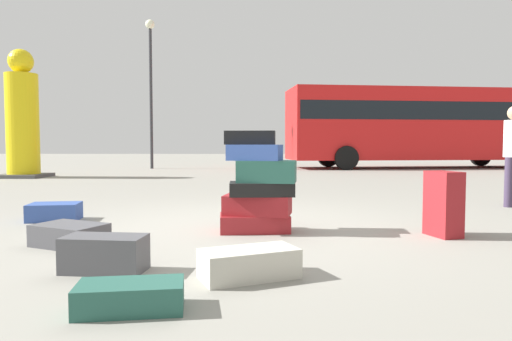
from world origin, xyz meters
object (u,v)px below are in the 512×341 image
suitcase_teal_foreground_near (130,297)px  lamp_post (151,71)px  suitcase_cream_left_side (249,263)px  suitcase_charcoal_white_trunk (105,254)px  yellow_dummy_statue (22,121)px  suitcase_maroon_behind_tower (443,204)px  suitcase_navy_foreground_far (55,212)px  suitcase_charcoal_upright_blue (70,235)px  suitcase_tower (258,188)px  parked_bus (420,123)px

suitcase_teal_foreground_near → lamp_post: size_ratio=0.10×
suitcase_cream_left_side → lamp_post: 15.82m
suitcase_charcoal_white_trunk → yellow_dummy_statue: size_ratio=0.16×
suitcase_maroon_behind_tower → suitcase_teal_foreground_near: bearing=-157.4°
suitcase_charcoal_white_trunk → suitcase_cream_left_side: suitcase_charcoal_white_trunk is taller
suitcase_navy_foreground_far → suitcase_charcoal_upright_blue: suitcase_navy_foreground_far is taller
suitcase_charcoal_white_trunk → suitcase_maroon_behind_tower: bearing=29.4°
suitcase_cream_left_side → lamp_post: (-4.52, 14.70, 3.70)m
suitcase_tower → suitcase_teal_foreground_near: (-0.68, -2.43, -0.40)m
suitcase_navy_foreground_far → lamp_post: size_ratio=0.10×
suitcase_navy_foreground_far → suitcase_maroon_behind_tower: suitcase_maroon_behind_tower is taller
suitcase_maroon_behind_tower → suitcase_tower: bearing=156.5°
suitcase_tower → lamp_post: size_ratio=0.19×
suitcase_cream_left_side → suitcase_charcoal_white_trunk: bearing=148.4°
suitcase_navy_foreground_far → suitcase_maroon_behind_tower: bearing=-20.4°
suitcase_teal_foreground_near → lamp_post: 16.28m
parked_bus → suitcase_charcoal_upright_blue: bearing=-126.9°
yellow_dummy_statue → suitcase_maroon_behind_tower: bearing=-42.7°
suitcase_teal_foreground_near → suitcase_maroon_behind_tower: 3.45m
suitcase_navy_foreground_far → yellow_dummy_statue: bearing=111.1°
yellow_dummy_statue → suitcase_charcoal_white_trunk: bearing=-58.7°
suitcase_maroon_behind_tower → yellow_dummy_statue: (-8.97, 8.29, 1.29)m
yellow_dummy_statue → suitcase_teal_foreground_near: bearing=-58.9°
suitcase_tower → yellow_dummy_statue: bearing=131.0°
suitcase_charcoal_white_trunk → suitcase_maroon_behind_tower: suitcase_maroon_behind_tower is taller
suitcase_navy_foreground_far → suitcase_teal_foreground_near: size_ratio=0.99×
suitcase_maroon_behind_tower → yellow_dummy_statue: 12.28m
suitcase_cream_left_side → parked_bus: bearing=43.7°
suitcase_navy_foreground_far → suitcase_charcoal_upright_blue: size_ratio=0.94×
suitcase_charcoal_upright_blue → suitcase_maroon_behind_tower: 3.76m
suitcase_charcoal_white_trunk → suitcase_cream_left_side: bearing=-2.7°
suitcase_charcoal_upright_blue → yellow_dummy_statue: size_ratio=0.17×
suitcase_cream_left_side → parked_bus: 16.97m
suitcase_tower → lamp_post: lamp_post is taller
suitcase_cream_left_side → lamp_post: bearing=82.5°
suitcase_teal_foreground_near → parked_bus: 17.84m
suitcase_charcoal_white_trunk → lamp_post: 15.41m
suitcase_charcoal_upright_blue → yellow_dummy_statue: 10.42m
lamp_post → yellow_dummy_statue: bearing=-117.3°
suitcase_navy_foreground_far → lamp_post: (-1.94, 12.28, 3.70)m
suitcase_charcoal_upright_blue → lamp_post: (-2.77, 13.70, 3.70)m
suitcase_cream_left_side → suitcase_maroon_behind_tower: size_ratio=1.01×
suitcase_navy_foreground_far → yellow_dummy_statue: 8.79m
suitcase_charcoal_upright_blue → suitcase_tower: bearing=46.5°
lamp_post → suitcase_maroon_behind_tower: bearing=-63.8°
yellow_dummy_statue → lamp_post: 5.87m
suitcase_maroon_behind_tower → suitcase_charcoal_upright_blue: bearing=170.8°
parked_bus → suitcase_cream_left_side: bearing=-120.1°
suitcase_charcoal_upright_blue → suitcase_maroon_behind_tower: suitcase_maroon_behind_tower is taller
suitcase_navy_foreground_far → lamp_post: 12.97m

